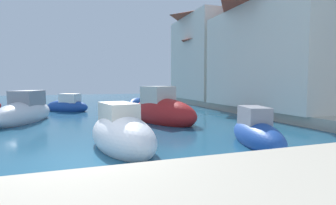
{
  "coord_description": "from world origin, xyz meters",
  "views": [
    {
      "loc": [
        0.16,
        -6.94,
        2.06
      ],
      "look_at": [
        5.39,
        8.18,
        0.83
      ],
      "focal_mm": 28.15,
      "sensor_mm": 36.0,
      "label": 1
    }
  ],
  "objects_px": {
    "moored_boat_9": "(256,133)",
    "waterfront_building_far": "(218,65)",
    "moored_boat_10": "(122,134)",
    "waterfront_building_main": "(287,47)",
    "waterfront_building_annex": "(215,52)",
    "quayside_tree": "(260,62)",
    "moored_boat_0": "(162,112)",
    "moored_boat_3": "(137,103)",
    "moored_boat_2": "(67,106)",
    "moored_boat_4": "(25,112)"
  },
  "relations": [
    {
      "from": "moored_boat_4",
      "to": "moored_boat_10",
      "type": "bearing_deg",
      "value": 47.0
    },
    {
      "from": "moored_boat_2",
      "to": "waterfront_building_main",
      "type": "height_order",
      "value": "waterfront_building_main"
    },
    {
      "from": "moored_boat_2",
      "to": "waterfront_building_far",
      "type": "bearing_deg",
      "value": -136.39
    },
    {
      "from": "moored_boat_3",
      "to": "moored_boat_10",
      "type": "distance_m",
      "value": 14.66
    },
    {
      "from": "moored_boat_2",
      "to": "moored_boat_4",
      "type": "bearing_deg",
      "value": 101.93
    },
    {
      "from": "moored_boat_2",
      "to": "moored_boat_10",
      "type": "bearing_deg",
      "value": 133.34
    },
    {
      "from": "moored_boat_0",
      "to": "waterfront_building_far",
      "type": "xyz_separation_m",
      "value": [
        8.72,
        9.49,
        3.14
      ]
    },
    {
      "from": "moored_boat_10",
      "to": "quayside_tree",
      "type": "bearing_deg",
      "value": 113.9
    },
    {
      "from": "moored_boat_4",
      "to": "waterfront_building_far",
      "type": "bearing_deg",
      "value": 133.3
    },
    {
      "from": "moored_boat_3",
      "to": "quayside_tree",
      "type": "distance_m",
      "value": 10.52
    },
    {
      "from": "moored_boat_0",
      "to": "moored_boat_3",
      "type": "relative_size",
      "value": 1.52
    },
    {
      "from": "moored_boat_4",
      "to": "waterfront_building_annex",
      "type": "height_order",
      "value": "waterfront_building_annex"
    },
    {
      "from": "moored_boat_3",
      "to": "moored_boat_9",
      "type": "xyz_separation_m",
      "value": [
        0.75,
        -15.08,
        0.11
      ]
    },
    {
      "from": "moored_boat_9",
      "to": "waterfront_building_annex",
      "type": "height_order",
      "value": "waterfront_building_annex"
    },
    {
      "from": "moored_boat_0",
      "to": "waterfront_building_main",
      "type": "bearing_deg",
      "value": 73.9
    },
    {
      "from": "moored_boat_3",
      "to": "waterfront_building_main",
      "type": "bearing_deg",
      "value": -106.9
    },
    {
      "from": "moored_boat_0",
      "to": "moored_boat_3",
      "type": "distance_m",
      "value": 9.44
    },
    {
      "from": "moored_boat_4",
      "to": "moored_boat_9",
      "type": "distance_m",
      "value": 11.59
    },
    {
      "from": "waterfront_building_far",
      "to": "moored_boat_9",
      "type": "bearing_deg",
      "value": -115.49
    },
    {
      "from": "moored_boat_3",
      "to": "moored_boat_2",
      "type": "bearing_deg",
      "value": 141.52
    },
    {
      "from": "moored_boat_9",
      "to": "waterfront_building_far",
      "type": "height_order",
      "value": "waterfront_building_far"
    },
    {
      "from": "moored_boat_2",
      "to": "moored_boat_3",
      "type": "xyz_separation_m",
      "value": [
        5.53,
        2.17,
        -0.12
      ]
    },
    {
      "from": "moored_boat_2",
      "to": "moored_boat_10",
      "type": "relative_size",
      "value": 0.85
    },
    {
      "from": "moored_boat_10",
      "to": "quayside_tree",
      "type": "distance_m",
      "value": 13.76
    },
    {
      "from": "waterfront_building_far",
      "to": "moored_boat_10",
      "type": "bearing_deg",
      "value": -128.99
    },
    {
      "from": "moored_boat_10",
      "to": "moored_boat_3",
      "type": "bearing_deg",
      "value": 155.37
    },
    {
      "from": "moored_boat_2",
      "to": "moored_boat_4",
      "type": "height_order",
      "value": "moored_boat_4"
    },
    {
      "from": "moored_boat_0",
      "to": "moored_boat_4",
      "type": "distance_m",
      "value": 7.18
    },
    {
      "from": "moored_boat_9",
      "to": "moored_boat_0",
      "type": "bearing_deg",
      "value": -150.08
    },
    {
      "from": "moored_boat_10",
      "to": "waterfront_building_annex",
      "type": "relative_size",
      "value": 0.45
    },
    {
      "from": "moored_boat_10",
      "to": "quayside_tree",
      "type": "height_order",
      "value": "quayside_tree"
    },
    {
      "from": "waterfront_building_annex",
      "to": "moored_boat_10",
      "type": "bearing_deg",
      "value": -127.77
    },
    {
      "from": "waterfront_building_main",
      "to": "waterfront_building_far",
      "type": "xyz_separation_m",
      "value": [
        0.0,
        8.65,
        -0.61
      ]
    },
    {
      "from": "moored_boat_9",
      "to": "waterfront_building_main",
      "type": "xyz_separation_m",
      "value": [
        7.23,
        6.51,
        3.93
      ]
    },
    {
      "from": "moored_boat_2",
      "to": "waterfront_building_annex",
      "type": "bearing_deg",
      "value": -133.78
    },
    {
      "from": "moored_boat_10",
      "to": "waterfront_building_far",
      "type": "relative_size",
      "value": 0.41
    },
    {
      "from": "moored_boat_9",
      "to": "waterfront_building_main",
      "type": "height_order",
      "value": "waterfront_building_main"
    },
    {
      "from": "moored_boat_9",
      "to": "waterfront_building_far",
      "type": "distance_m",
      "value": 17.13
    },
    {
      "from": "moored_boat_0",
      "to": "moored_boat_10",
      "type": "relative_size",
      "value": 1.25
    },
    {
      "from": "moored_boat_4",
      "to": "waterfront_building_far",
      "type": "xyz_separation_m",
      "value": [
        15.46,
        7.0,
        3.2
      ]
    },
    {
      "from": "moored_boat_0",
      "to": "moored_boat_9",
      "type": "bearing_deg",
      "value": -6.85
    },
    {
      "from": "waterfront_building_far",
      "to": "quayside_tree",
      "type": "height_order",
      "value": "waterfront_building_far"
    },
    {
      "from": "waterfront_building_annex",
      "to": "waterfront_building_main",
      "type": "bearing_deg",
      "value": -90.0
    },
    {
      "from": "moored_boat_3",
      "to": "moored_boat_4",
      "type": "distance_m",
      "value": 10.19
    },
    {
      "from": "quayside_tree",
      "to": "waterfront_building_annex",
      "type": "bearing_deg",
      "value": 86.12
    },
    {
      "from": "moored_boat_3",
      "to": "moored_boat_9",
      "type": "bearing_deg",
      "value": -147.01
    },
    {
      "from": "waterfront_building_annex",
      "to": "waterfront_building_far",
      "type": "distance_m",
      "value": 1.43
    },
    {
      "from": "moored_boat_3",
      "to": "quayside_tree",
      "type": "relative_size",
      "value": 0.76
    },
    {
      "from": "moored_boat_9",
      "to": "quayside_tree",
      "type": "xyz_separation_m",
      "value": [
        6.73,
        8.44,
        3.13
      ]
    },
    {
      "from": "moored_boat_4",
      "to": "moored_boat_9",
      "type": "xyz_separation_m",
      "value": [
        8.23,
        -8.16,
        -0.13
      ]
    }
  ]
}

